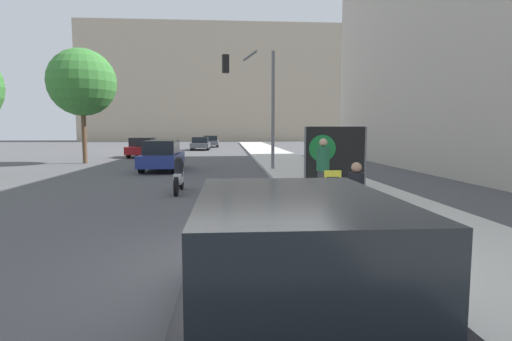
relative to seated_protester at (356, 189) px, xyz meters
The scene contains 15 objects.
ground_plane 3.50m from the seated_protester, 133.18° to the right, with size 160.00×160.00×0.00m, color #4F4F51.
sidewalk_curb 12.57m from the seated_protester, 85.65° to the left, with size 3.67×90.00×0.15m, color beige.
building_backdrop_far 73.97m from the seated_protester, 93.39° to the left, with size 52.00×12.00×22.05m.
seated_protester is the anchor object (origin of this frame).
jogger_on_sidewalk 2.19m from the seated_protester, 95.22° to the left, with size 0.34×0.34×1.67m.
pedestrian_behind 5.33m from the seated_protester, 72.14° to the left, with size 0.34×0.34×1.65m.
protest_banner 3.92m from the seated_protester, 81.51° to the left, with size 1.95×0.06×2.00m.
traffic_light_pole 11.85m from the seated_protester, 96.75° to the left, with size 2.57×2.33×5.73m.
parked_car_curbside 5.32m from the seated_protester, 113.98° to the right, with size 1.82×4.51×1.51m.
car_on_road_nearest 13.81m from the seated_protester, 116.01° to the left, with size 1.78×4.49×1.54m.
car_on_road_midblock 25.07m from the seated_protester, 111.66° to the left, with size 1.88×4.49×1.49m.
car_on_road_distant 34.58m from the seated_protester, 99.28° to the left, with size 1.86×4.56×1.36m.
car_on_road_far_lane 41.70m from the seated_protester, 96.63° to the left, with size 1.89×4.25×1.41m.
motorcycle_on_road 6.58m from the seated_protester, 131.12° to the left, with size 0.28×2.03×1.19m.
street_tree_midblock 21.22m from the seated_protester, 123.83° to the left, with size 4.08×4.08×7.01m.
Camera 1 is at (-0.37, -5.70, 2.03)m, focal length 28.00 mm.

